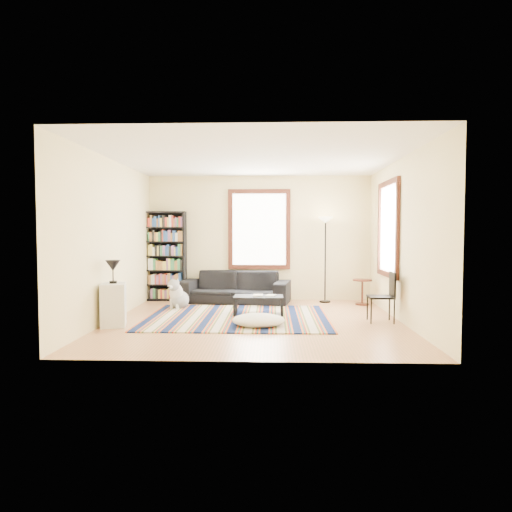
{
  "coord_description": "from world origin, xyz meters",
  "views": [
    {
      "loc": [
        0.3,
        -7.82,
        1.54
      ],
      "look_at": [
        0.0,
        0.5,
        1.1
      ],
      "focal_mm": 32.0,
      "sensor_mm": 36.0,
      "label": 1
    }
  ],
  "objects_px": {
    "white_cabinet": "(114,305)",
    "dog": "(179,294)",
    "side_table": "(362,292)",
    "folding_chair": "(381,297)",
    "sofa": "(235,287)",
    "floor_lamp": "(325,260)",
    "floor_cushion": "(258,320)",
    "bookshelf": "(166,256)",
    "coffee_table": "(259,306)"
  },
  "relations": [
    {
      "from": "sofa",
      "to": "side_table",
      "type": "height_order",
      "value": "sofa"
    },
    {
      "from": "floor_cushion",
      "to": "sofa",
      "type": "bearing_deg",
      "value": 103.01
    },
    {
      "from": "dog",
      "to": "floor_cushion",
      "type": "bearing_deg",
      "value": -25.27
    },
    {
      "from": "floor_cushion",
      "to": "folding_chair",
      "type": "bearing_deg",
      "value": 12.83
    },
    {
      "from": "sofa",
      "to": "floor_cushion",
      "type": "height_order",
      "value": "sofa"
    },
    {
      "from": "coffee_table",
      "to": "folding_chair",
      "type": "height_order",
      "value": "folding_chair"
    },
    {
      "from": "side_table",
      "to": "folding_chair",
      "type": "relative_size",
      "value": 0.63
    },
    {
      "from": "coffee_table",
      "to": "floor_cushion",
      "type": "bearing_deg",
      "value": -88.27
    },
    {
      "from": "side_table",
      "to": "white_cabinet",
      "type": "distance_m",
      "value": 5.07
    },
    {
      "from": "floor_lamp",
      "to": "coffee_table",
      "type": "bearing_deg",
      "value": -131.11
    },
    {
      "from": "folding_chair",
      "to": "dog",
      "type": "bearing_deg",
      "value": 163.34
    },
    {
      "from": "floor_cushion",
      "to": "floor_lamp",
      "type": "distance_m",
      "value": 3.09
    },
    {
      "from": "bookshelf",
      "to": "side_table",
      "type": "distance_m",
      "value": 4.39
    },
    {
      "from": "bookshelf",
      "to": "folding_chair",
      "type": "bearing_deg",
      "value": -28.88
    },
    {
      "from": "sofa",
      "to": "side_table",
      "type": "bearing_deg",
      "value": 4.26
    },
    {
      "from": "sofa",
      "to": "floor_lamp",
      "type": "distance_m",
      "value": 2.05
    },
    {
      "from": "floor_cushion",
      "to": "floor_lamp",
      "type": "xyz_separation_m",
      "value": [
        1.38,
        2.65,
        0.82
      ]
    },
    {
      "from": "bookshelf",
      "to": "floor_cushion",
      "type": "bearing_deg",
      "value": -52.32
    },
    {
      "from": "sofa",
      "to": "floor_lamp",
      "type": "height_order",
      "value": "floor_lamp"
    },
    {
      "from": "sofa",
      "to": "floor_cushion",
      "type": "xyz_separation_m",
      "value": [
        0.59,
        -2.55,
        -0.24
      ]
    },
    {
      "from": "bookshelf",
      "to": "floor_lamp",
      "type": "bearing_deg",
      "value": -2.74
    },
    {
      "from": "white_cabinet",
      "to": "floor_cushion",
      "type": "bearing_deg",
      "value": -14.3
    },
    {
      "from": "sofa",
      "to": "floor_lamp",
      "type": "relative_size",
      "value": 1.26
    },
    {
      "from": "bookshelf",
      "to": "white_cabinet",
      "type": "distance_m",
      "value": 2.91
    },
    {
      "from": "coffee_table",
      "to": "floor_cushion",
      "type": "distance_m",
      "value": 1.04
    },
    {
      "from": "sofa",
      "to": "white_cabinet",
      "type": "relative_size",
      "value": 3.35
    },
    {
      "from": "sofa",
      "to": "coffee_table",
      "type": "distance_m",
      "value": 1.62
    },
    {
      "from": "bookshelf",
      "to": "folding_chair",
      "type": "distance_m",
      "value": 4.88
    },
    {
      "from": "bookshelf",
      "to": "floor_lamp",
      "type": "height_order",
      "value": "bookshelf"
    },
    {
      "from": "coffee_table",
      "to": "white_cabinet",
      "type": "height_order",
      "value": "white_cabinet"
    },
    {
      "from": "side_table",
      "to": "dog",
      "type": "height_order",
      "value": "dog"
    },
    {
      "from": "side_table",
      "to": "white_cabinet",
      "type": "relative_size",
      "value": 0.77
    },
    {
      "from": "floor_lamp",
      "to": "white_cabinet",
      "type": "height_order",
      "value": "floor_lamp"
    },
    {
      "from": "coffee_table",
      "to": "dog",
      "type": "xyz_separation_m",
      "value": [
        -1.62,
        0.68,
        0.12
      ]
    },
    {
      "from": "bookshelf",
      "to": "floor_cushion",
      "type": "relative_size",
      "value": 2.32
    },
    {
      "from": "bookshelf",
      "to": "white_cabinet",
      "type": "xyz_separation_m",
      "value": [
        -0.2,
        -2.83,
        -0.65
      ]
    },
    {
      "from": "floor_cushion",
      "to": "floor_lamp",
      "type": "height_order",
      "value": "floor_lamp"
    },
    {
      "from": "bookshelf",
      "to": "side_table",
      "type": "height_order",
      "value": "bookshelf"
    },
    {
      "from": "coffee_table",
      "to": "sofa",
      "type": "bearing_deg",
      "value": 110.21
    },
    {
      "from": "side_table",
      "to": "folding_chair",
      "type": "height_order",
      "value": "folding_chair"
    },
    {
      "from": "coffee_table",
      "to": "floor_lamp",
      "type": "distance_m",
      "value": 2.27
    },
    {
      "from": "floor_lamp",
      "to": "white_cabinet",
      "type": "xyz_separation_m",
      "value": [
        -3.75,
        -2.66,
        -0.58
      ]
    },
    {
      "from": "white_cabinet",
      "to": "dog",
      "type": "xyz_separation_m",
      "value": [
        0.73,
        1.72,
        -0.05
      ]
    },
    {
      "from": "sofa",
      "to": "floor_cushion",
      "type": "bearing_deg",
      "value": -68.01
    },
    {
      "from": "coffee_table",
      "to": "side_table",
      "type": "relative_size",
      "value": 1.67
    },
    {
      "from": "floor_cushion",
      "to": "side_table",
      "type": "xyz_separation_m",
      "value": [
        2.12,
        2.32,
        0.16
      ]
    },
    {
      "from": "sofa",
      "to": "bookshelf",
      "type": "relative_size",
      "value": 1.17
    },
    {
      "from": "floor_cushion",
      "to": "white_cabinet",
      "type": "relative_size",
      "value": 1.23
    },
    {
      "from": "coffee_table",
      "to": "dog",
      "type": "bearing_deg",
      "value": 157.25
    },
    {
      "from": "sofa",
      "to": "folding_chair",
      "type": "xyz_separation_m",
      "value": [
        2.66,
        -2.07,
        0.09
      ]
    }
  ]
}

